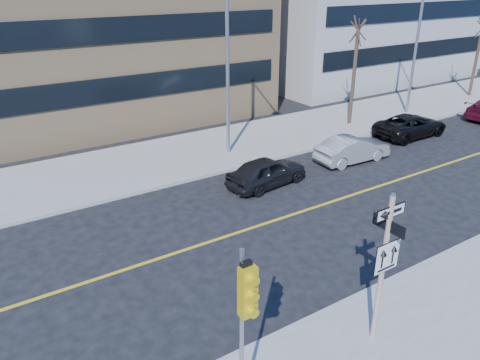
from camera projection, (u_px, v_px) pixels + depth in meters
ground at (308, 291)px, 13.93m from camera, size 120.00×120.00×0.00m
far_sidewalk at (394, 110)px, 32.06m from camera, size 66.00×6.00×0.15m
road_centerline at (442, 166)px, 22.97m from camera, size 40.00×0.14×0.01m
sign_pole at (384, 262)px, 11.01m from camera, size 0.92×0.92×4.06m
traffic_signal at (246, 305)px, 8.67m from camera, size 0.32×0.45×4.00m
parked_car_a at (267, 172)px, 20.59m from camera, size 1.97×4.00×1.31m
parked_car_b at (352, 149)px, 23.23m from camera, size 1.56×4.02×1.30m
parked_car_c at (411, 125)px, 26.90m from camera, size 2.16×4.63×1.28m
streetlight_a at (230, 63)px, 22.25m from camera, size 0.55×2.25×8.00m
streetlight_b at (420, 42)px, 29.21m from camera, size 0.55×2.25×8.00m
street_tree_west at (358, 33)px, 26.83m from camera, size 1.80×1.80×6.35m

